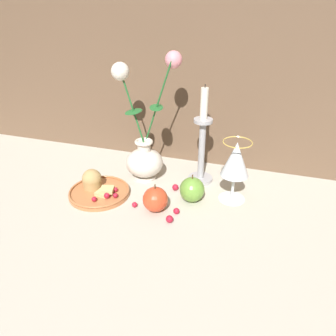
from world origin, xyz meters
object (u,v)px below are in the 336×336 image
Objects in this scene: plate_with_pastries at (97,188)px; apple_beside_vase at (192,190)px; vase at (144,148)px; apple_near_glass at (155,199)px; wine_glass at (236,161)px; candlestick at (202,146)px.

plate_with_pastries is 0.28m from apple_beside_vase.
vase is 4.83× the size of apple_near_glass.
wine_glass is (0.38, 0.09, 0.10)m from plate_with_pastries.
apple_near_glass is (0.09, -0.16, -0.07)m from vase.
wine_glass is at bearing -8.49° from vase.
candlestick is (0.27, 0.17, 0.10)m from plate_with_pastries.
apple_beside_vase is at bearing -25.69° from vase.
apple_beside_vase is at bearing 42.83° from apple_near_glass.
wine_glass reaches higher than apple_near_glass.
candlestick reaches higher than apple_near_glass.
apple_near_glass is at bearing -8.76° from plate_with_pastries.
wine_glass is 2.16× the size of apple_beside_vase.
plate_with_pastries is 0.20m from apple_near_glass.
vase is 1.29× the size of candlestick.
candlestick is at bearing 90.88° from apple_beside_vase.
apple_beside_vase is (0.00, -0.12, -0.08)m from candlestick.
vase is at bearing 119.64° from apple_near_glass.
apple_near_glass is at bearing -112.27° from candlestick.
apple_near_glass reaches higher than plate_with_pastries.
apple_beside_vase is 0.11m from apple_near_glass.
apple_beside_vase is at bearing -159.06° from wine_glass.
candlestick is 0.23m from apple_near_glass.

